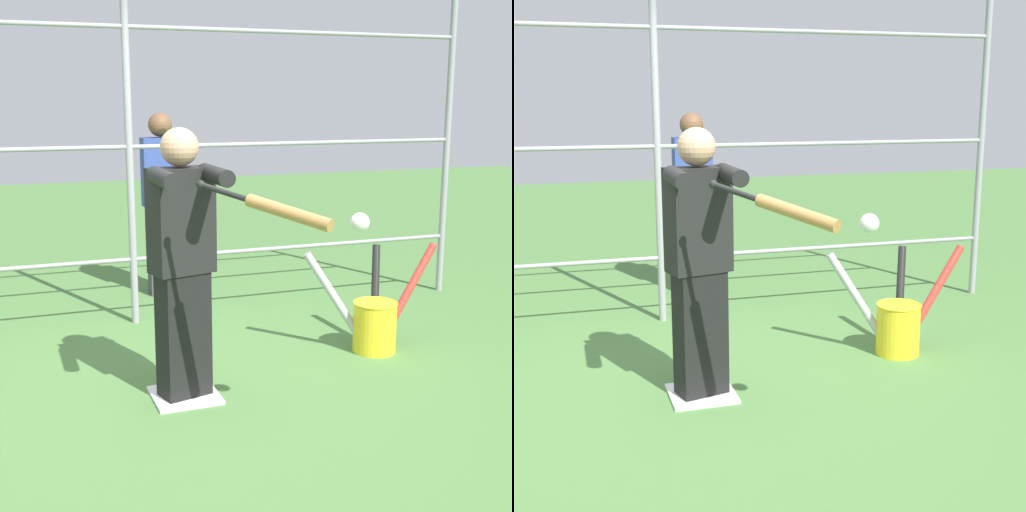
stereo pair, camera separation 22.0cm
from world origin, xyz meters
The scene contains 8 objects.
ground_plane centered at (0.00, 0.00, 0.00)m, with size 24.00×24.00×0.00m, color #4C7A3D.
home_plate centered at (0.00, 0.00, 0.01)m, with size 0.40×0.40×0.02m.
fence_backstop centered at (0.00, -1.60, 1.43)m, with size 5.93×0.06×2.87m.
batter centered at (0.00, 0.02, 0.89)m, with size 0.41×0.62×1.65m.
baseball_bat_swinging centered at (-0.26, 0.84, 1.28)m, with size 0.49×0.70×0.19m.
softball_in_flight centered at (-0.65, 0.97, 1.21)m, with size 0.10×0.10×0.10m.
bat_bucket centered at (-1.52, -0.34, 0.22)m, with size 1.11×0.54×0.73m.
bystander_behind_fence centered at (-0.43, -2.40, 0.88)m, with size 0.35×0.22×1.68m.
Camera 2 is at (0.80, 4.08, 1.81)m, focal length 50.00 mm.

